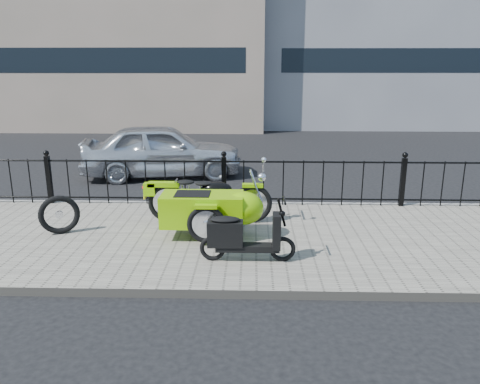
{
  "coord_description": "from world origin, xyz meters",
  "views": [
    {
      "loc": [
        0.57,
        -7.65,
        2.81
      ],
      "look_at": [
        0.35,
        -0.1,
        0.76
      ],
      "focal_mm": 35.0,
      "sensor_mm": 36.0,
      "label": 1
    }
  ],
  "objects_px": {
    "spare_tire": "(59,215)",
    "sedan_car": "(162,150)",
    "motorcycle_sidecar": "(214,206)",
    "scooter": "(241,237)"
  },
  "relations": [
    {
      "from": "motorcycle_sidecar",
      "to": "spare_tire",
      "type": "height_order",
      "value": "motorcycle_sidecar"
    },
    {
      "from": "spare_tire",
      "to": "sedan_car",
      "type": "bearing_deg",
      "value": 79.97
    },
    {
      "from": "motorcycle_sidecar",
      "to": "spare_tire",
      "type": "bearing_deg",
      "value": -178.88
    },
    {
      "from": "motorcycle_sidecar",
      "to": "sedan_car",
      "type": "relative_size",
      "value": 0.56
    },
    {
      "from": "motorcycle_sidecar",
      "to": "scooter",
      "type": "height_order",
      "value": "motorcycle_sidecar"
    },
    {
      "from": "scooter",
      "to": "spare_tire",
      "type": "distance_m",
      "value": 3.17
    },
    {
      "from": "motorcycle_sidecar",
      "to": "scooter",
      "type": "bearing_deg",
      "value": -66.65
    },
    {
      "from": "motorcycle_sidecar",
      "to": "scooter",
      "type": "xyz_separation_m",
      "value": [
        0.46,
        -1.07,
        -0.12
      ]
    },
    {
      "from": "spare_tire",
      "to": "motorcycle_sidecar",
      "type": "bearing_deg",
      "value": 1.12
    },
    {
      "from": "scooter",
      "to": "sedan_car",
      "type": "bearing_deg",
      "value": 110.98
    }
  ]
}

